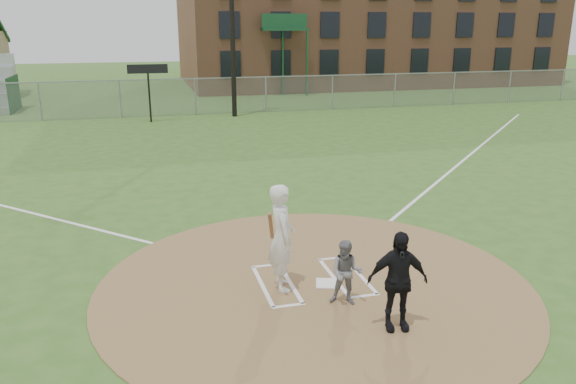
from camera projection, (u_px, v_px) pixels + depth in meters
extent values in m
plane|color=#345C1F|center=(314.00, 284.00, 10.92)|extent=(140.00, 140.00, 0.00)
cylinder|color=olive|center=(314.00, 284.00, 10.92)|extent=(8.40, 8.40, 0.02)
cube|color=white|center=(327.00, 284.00, 10.88)|extent=(0.55, 0.55, 0.03)
cube|color=white|center=(468.00, 156.00, 21.46)|extent=(17.04, 17.04, 0.01)
imported|color=slate|center=(346.00, 273.00, 9.97)|extent=(0.72, 0.66, 1.20)
imported|color=black|center=(397.00, 281.00, 9.10)|extent=(1.05, 0.58, 1.70)
cube|color=white|center=(262.00, 286.00, 10.81)|extent=(0.08, 1.80, 0.01)
cube|color=white|center=(290.00, 282.00, 10.94)|extent=(0.08, 1.80, 0.01)
cube|color=white|center=(266.00, 266.00, 11.71)|extent=(0.62, 0.08, 0.01)
cube|color=white|center=(289.00, 306.00, 10.04)|extent=(0.62, 0.08, 0.01)
cube|color=white|center=(359.00, 274.00, 11.30)|extent=(0.08, 1.80, 0.01)
cube|color=white|center=(334.00, 277.00, 11.16)|extent=(0.08, 1.80, 0.01)
cube|color=white|center=(332.00, 258.00, 12.06)|extent=(0.62, 0.08, 0.01)
cube|color=white|center=(363.00, 296.00, 10.40)|extent=(0.62, 0.08, 0.01)
imported|color=white|center=(282.00, 237.00, 10.46)|extent=(0.54, 0.78, 2.05)
cylinder|color=brown|center=(271.00, 226.00, 9.90)|extent=(0.25, 0.59, 0.70)
cube|color=slate|center=(195.00, 97.00, 31.00)|extent=(56.00, 0.03, 2.00)
cube|color=gray|center=(194.00, 79.00, 30.72)|extent=(56.00, 0.06, 0.06)
cube|color=gray|center=(195.00, 97.00, 31.00)|extent=(56.08, 0.08, 2.00)
cube|color=#194728|center=(14.00, 94.00, 32.43)|extent=(0.08, 3.20, 2.00)
cube|color=#194728|center=(284.00, 30.00, 38.51)|extent=(3.20, 1.00, 0.15)
cube|color=#194728|center=(283.00, 63.00, 39.62)|extent=(0.12, 0.12, 4.50)
cube|color=#194728|center=(307.00, 63.00, 39.11)|extent=(0.12, 0.12, 4.50)
cube|color=#194728|center=(284.00, 21.00, 38.35)|extent=(3.20, 0.08, 1.00)
cylinder|color=black|center=(232.00, 1.00, 29.13)|extent=(0.26, 0.26, 12.00)
cylinder|color=black|center=(149.00, 97.00, 28.64)|extent=(0.10, 0.10, 2.60)
cube|color=black|center=(148.00, 69.00, 28.23)|extent=(2.00, 0.10, 0.45)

